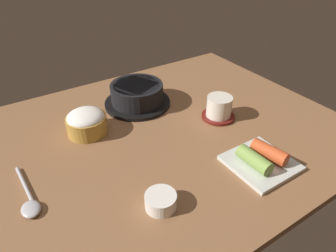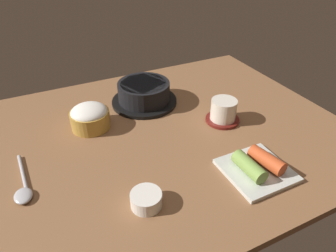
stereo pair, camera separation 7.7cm
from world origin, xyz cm
name	(u,v)px [view 2 (the right image)]	position (x,y,z in cm)	size (l,w,h in cm)	color
dining_table	(158,136)	(0.00, 0.00, 1.00)	(100.00, 76.00, 2.00)	brown
stone_pot	(144,93)	(2.96, 16.62, 5.33)	(19.87, 19.87, 6.76)	black
rice_bowl	(90,117)	(-15.05, 10.74, 5.34)	(10.47, 10.47, 6.62)	#B78C38
tea_cup_with_saucer	(223,111)	(18.78, -2.44, 5.17)	(9.39, 9.39, 6.58)	maroon
kimchi_plate	(257,167)	(13.66, -23.16, 3.54)	(14.01, 14.01, 4.31)	silver
side_bowl_near	(146,199)	(-12.05, -21.09, 3.66)	(6.30, 6.30, 3.07)	white
spoon	(23,189)	(-33.64, -6.50, 2.62)	(3.60, 16.44, 1.35)	#B7B7BC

